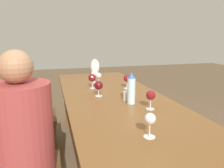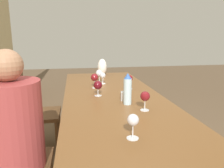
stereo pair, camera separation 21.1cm
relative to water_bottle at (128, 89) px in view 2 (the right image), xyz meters
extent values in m
plane|color=brown|center=(0.23, 0.07, -0.87)|extent=(14.00, 14.00, 0.00)
cube|color=brown|center=(0.23, 0.07, -0.15)|extent=(2.68, 0.92, 0.04)
cylinder|color=brown|center=(1.47, -0.29, -0.52)|extent=(0.07, 0.07, 0.71)
cylinder|color=brown|center=(1.47, 0.43, -0.52)|extent=(0.07, 0.07, 0.71)
cylinder|color=#ADCCD6|center=(0.00, 0.00, -0.02)|extent=(0.07, 0.07, 0.22)
cone|color=#33599E|center=(0.00, 0.00, 0.11)|extent=(0.06, 0.06, 0.05)
cylinder|color=silver|center=(0.10, -0.01, -0.09)|extent=(0.08, 0.08, 0.08)
cylinder|color=silver|center=(1.35, 0.04, -0.12)|extent=(0.07, 0.07, 0.01)
ellipsoid|color=silver|center=(1.35, 0.04, 0.00)|extent=(0.13, 0.13, 0.22)
cylinder|color=silver|center=(0.51, -0.15, -0.13)|extent=(0.07, 0.07, 0.00)
cylinder|color=silver|center=(0.51, -0.15, -0.09)|extent=(0.01, 0.01, 0.08)
sphere|color=maroon|center=(0.51, -0.15, -0.01)|extent=(0.08, 0.08, 0.08)
cylinder|color=silver|center=(0.81, 0.10, -0.13)|extent=(0.07, 0.07, 0.00)
cylinder|color=silver|center=(0.81, 0.10, -0.09)|extent=(0.01, 0.01, 0.07)
sphere|color=silver|center=(0.81, 0.10, -0.03)|extent=(0.07, 0.07, 0.07)
cylinder|color=silver|center=(-0.18, -0.09, -0.13)|extent=(0.07, 0.07, 0.00)
cylinder|color=silver|center=(-0.18, -0.09, -0.09)|extent=(0.01, 0.01, 0.08)
sphere|color=maroon|center=(-0.18, -0.09, -0.02)|extent=(0.07, 0.07, 0.07)
cylinder|color=silver|center=(-0.61, 0.12, -0.13)|extent=(0.07, 0.07, 0.00)
cylinder|color=silver|center=(-0.61, 0.12, -0.09)|extent=(0.01, 0.01, 0.08)
sphere|color=silver|center=(-0.61, 0.12, -0.02)|extent=(0.07, 0.07, 0.07)
cylinder|color=silver|center=(0.30, 0.21, -0.13)|extent=(0.07, 0.07, 0.00)
cylinder|color=silver|center=(0.30, 0.21, -0.09)|extent=(0.01, 0.01, 0.07)
sphere|color=#510C14|center=(0.30, 0.21, -0.02)|extent=(0.08, 0.08, 0.08)
cylinder|color=silver|center=(0.91, 0.13, -0.13)|extent=(0.06, 0.06, 0.00)
cylinder|color=silver|center=(0.91, 0.13, -0.09)|extent=(0.01, 0.01, 0.08)
sphere|color=silver|center=(0.91, 0.13, -0.01)|extent=(0.08, 0.08, 0.08)
cylinder|color=silver|center=(0.62, 0.21, -0.13)|extent=(0.06, 0.06, 0.00)
cylinder|color=silver|center=(0.62, 0.21, -0.08)|extent=(0.01, 0.01, 0.08)
sphere|color=maroon|center=(0.62, 0.21, -0.01)|extent=(0.08, 0.08, 0.08)
cube|color=brown|center=(-0.31, 0.83, -0.44)|extent=(0.44, 0.44, 0.04)
cube|color=brown|center=(0.72, 0.83, -0.44)|extent=(0.44, 0.44, 0.04)
cube|color=brown|center=(0.72, 1.03, -0.16)|extent=(0.40, 0.03, 0.50)
cylinder|color=brown|center=(0.53, 0.64, -0.67)|extent=(0.04, 0.04, 0.42)
cylinder|color=brown|center=(0.91, 0.64, -0.67)|extent=(0.04, 0.04, 0.42)
cylinder|color=brown|center=(0.53, 1.02, -0.67)|extent=(0.04, 0.04, 0.42)
cylinder|color=brown|center=(0.91, 1.02, -0.67)|extent=(0.04, 0.04, 0.42)
cylinder|color=#993838|center=(-0.31, 0.83, -0.13)|extent=(0.38, 0.38, 0.57)
sphere|color=#9E7051|center=(-0.31, 0.83, 0.26)|extent=(0.20, 0.20, 0.20)
camera|label=1|loc=(-1.65, 0.63, 0.43)|focal=35.00mm
camera|label=2|loc=(-1.70, 0.43, 0.43)|focal=35.00mm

